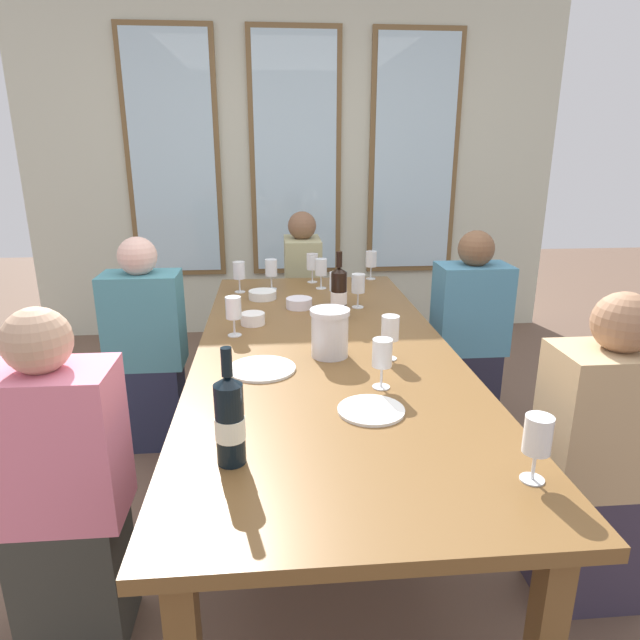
{
  "coord_description": "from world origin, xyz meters",
  "views": [
    {
      "loc": [
        -0.2,
        -2.12,
        1.53
      ],
      "look_at": [
        0.0,
        0.21,
        0.79
      ],
      "focal_mm": 31.06,
      "sensor_mm": 36.0,
      "label": 1
    }
  ],
  "objects_px": {
    "wine_glass_2": "(233,310)",
    "wine_glass_3": "(358,284)",
    "wine_bottle_1": "(230,420)",
    "wine_glass_6": "(538,436)",
    "wine_bottle_0": "(339,293)",
    "wine_glass_9": "(371,260)",
    "wine_glass_5": "(312,262)",
    "seated_person_3": "(599,463)",
    "white_plate_0": "(371,410)",
    "wine_glass_10": "(390,330)",
    "tasting_bowl_0": "(299,303)",
    "seated_person_2": "(62,493)",
    "seated_person_1": "(469,337)",
    "wine_glass_0": "(271,268)",
    "white_plate_1": "(262,369)",
    "metal_pitcher": "(330,332)",
    "seated_person_4": "(303,296)",
    "tasting_bowl_1": "(253,319)",
    "dining_table": "(324,361)",
    "tasting_bowl_2": "(263,295)",
    "seated_person_0": "(147,351)",
    "wine_glass_1": "(382,354)",
    "wine_glass_7": "(321,269)",
    "wine_glass_8": "(336,283)"
  },
  "relations": [
    {
      "from": "wine_glass_5",
      "to": "wine_glass_10",
      "type": "bearing_deg",
      "value": -80.94
    },
    {
      "from": "white_plate_1",
      "to": "wine_glass_10",
      "type": "distance_m",
      "value": 0.51
    },
    {
      "from": "seated_person_3",
      "to": "metal_pitcher",
      "type": "bearing_deg",
      "value": 149.1
    },
    {
      "from": "seated_person_4",
      "to": "tasting_bowl_1",
      "type": "bearing_deg",
      "value": -103.4
    },
    {
      "from": "seated_person_2",
      "to": "white_plate_1",
      "type": "bearing_deg",
      "value": 33.46
    },
    {
      "from": "dining_table",
      "to": "seated_person_1",
      "type": "bearing_deg",
      "value": 37.39
    },
    {
      "from": "wine_glass_5",
      "to": "seated_person_3",
      "type": "xyz_separation_m",
      "value": [
        0.82,
        -1.73,
        -0.34
      ]
    },
    {
      "from": "wine_bottle_1",
      "to": "tasting_bowl_2",
      "type": "bearing_deg",
      "value": 87.83
    },
    {
      "from": "tasting_bowl_1",
      "to": "seated_person_0",
      "type": "relative_size",
      "value": 0.1
    },
    {
      "from": "wine_bottle_0",
      "to": "wine_glass_9",
      "type": "height_order",
      "value": "wine_bottle_0"
    },
    {
      "from": "wine_glass_3",
      "to": "seated_person_1",
      "type": "relative_size",
      "value": 0.16
    },
    {
      "from": "white_plate_0",
      "to": "white_plate_1",
      "type": "xyz_separation_m",
      "value": [
        -0.34,
        0.36,
        0.0
      ]
    },
    {
      "from": "metal_pitcher",
      "to": "wine_glass_3",
      "type": "height_order",
      "value": "metal_pitcher"
    },
    {
      "from": "white_plate_1",
      "to": "wine_glass_8",
      "type": "height_order",
      "value": "wine_glass_8"
    },
    {
      "from": "wine_glass_6",
      "to": "wine_glass_9",
      "type": "distance_m",
      "value": 2.16
    },
    {
      "from": "metal_pitcher",
      "to": "seated_person_0",
      "type": "height_order",
      "value": "seated_person_0"
    },
    {
      "from": "wine_glass_0",
      "to": "wine_glass_6",
      "type": "xyz_separation_m",
      "value": [
        0.63,
        -1.96,
        0.0
      ]
    },
    {
      "from": "wine_glass_1",
      "to": "seated_person_0",
      "type": "xyz_separation_m",
      "value": [
        -1.01,
        1.01,
        -0.34
      ]
    },
    {
      "from": "wine_glass_5",
      "to": "seated_person_4",
      "type": "relative_size",
      "value": 0.16
    },
    {
      "from": "wine_glass_3",
      "to": "metal_pitcher",
      "type": "bearing_deg",
      "value": -107.82
    },
    {
      "from": "wine_glass_2",
      "to": "wine_glass_3",
      "type": "bearing_deg",
      "value": 32.78
    },
    {
      "from": "wine_glass_10",
      "to": "seated_person_1",
      "type": "height_order",
      "value": "seated_person_1"
    },
    {
      "from": "wine_bottle_1",
      "to": "wine_glass_7",
      "type": "relative_size",
      "value": 1.83
    },
    {
      "from": "wine_glass_6",
      "to": "wine_bottle_1",
      "type": "bearing_deg",
      "value": 168.85
    },
    {
      "from": "seated_person_2",
      "to": "tasting_bowl_0",
      "type": "bearing_deg",
      "value": 56.86
    },
    {
      "from": "metal_pitcher",
      "to": "seated_person_4",
      "type": "distance_m",
      "value": 1.72
    },
    {
      "from": "tasting_bowl_0",
      "to": "seated_person_2",
      "type": "distance_m",
      "value": 1.45
    },
    {
      "from": "white_plate_1",
      "to": "wine_bottle_0",
      "type": "relative_size",
      "value": 0.78
    },
    {
      "from": "wine_glass_3",
      "to": "seated_person_4",
      "type": "distance_m",
      "value": 1.1
    },
    {
      "from": "wine_bottle_1",
      "to": "wine_glass_6",
      "type": "relative_size",
      "value": 1.83
    },
    {
      "from": "white_plate_0",
      "to": "seated_person_1",
      "type": "xyz_separation_m",
      "value": [
        0.77,
        1.24,
        -0.22
      ]
    },
    {
      "from": "tasting_bowl_1",
      "to": "wine_glass_2",
      "type": "bearing_deg",
      "value": -116.13
    },
    {
      "from": "wine_glass_6",
      "to": "seated_person_4",
      "type": "bearing_deg",
      "value": 99.31
    },
    {
      "from": "dining_table",
      "to": "wine_glass_6",
      "type": "distance_m",
      "value": 1.09
    },
    {
      "from": "white_plate_1",
      "to": "wine_glass_9",
      "type": "xyz_separation_m",
      "value": [
        0.65,
        1.4,
        0.11
      ]
    },
    {
      "from": "metal_pitcher",
      "to": "wine_glass_1",
      "type": "height_order",
      "value": "metal_pitcher"
    },
    {
      "from": "dining_table",
      "to": "tasting_bowl_2",
      "type": "relative_size",
      "value": 16.63
    },
    {
      "from": "white_plate_1",
      "to": "tasting_bowl_1",
      "type": "bearing_deg",
      "value": 94.89
    },
    {
      "from": "wine_bottle_1",
      "to": "dining_table",
      "type": "bearing_deg",
      "value": 69.01
    },
    {
      "from": "wine_glass_7",
      "to": "tasting_bowl_2",
      "type": "bearing_deg",
      "value": -149.69
    },
    {
      "from": "wine_glass_2",
      "to": "wine_glass_9",
      "type": "relative_size",
      "value": 1.0
    },
    {
      "from": "seated_person_0",
      "to": "seated_person_3",
      "type": "xyz_separation_m",
      "value": [
        1.71,
        -1.21,
        0.0
      ]
    },
    {
      "from": "wine_bottle_1",
      "to": "wine_glass_1",
      "type": "distance_m",
      "value": 0.64
    },
    {
      "from": "seated_person_3",
      "to": "seated_person_4",
      "type": "height_order",
      "value": "same"
    },
    {
      "from": "white_plate_0",
      "to": "wine_glass_10",
      "type": "relative_size",
      "value": 1.21
    },
    {
      "from": "dining_table",
      "to": "wine_glass_0",
      "type": "distance_m",
      "value": 1.01
    },
    {
      "from": "wine_glass_9",
      "to": "seated_person_2",
      "type": "distance_m",
      "value": 2.21
    },
    {
      "from": "metal_pitcher",
      "to": "tasting_bowl_0",
      "type": "height_order",
      "value": "metal_pitcher"
    },
    {
      "from": "wine_glass_2",
      "to": "wine_glass_5",
      "type": "distance_m",
      "value": 1.03
    },
    {
      "from": "tasting_bowl_2",
      "to": "seated_person_2",
      "type": "height_order",
      "value": "seated_person_2"
    }
  ]
}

